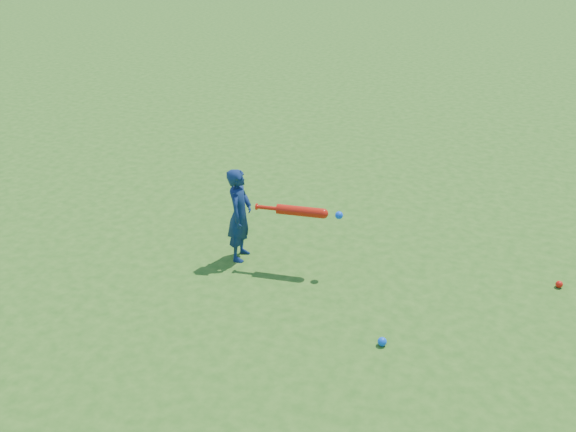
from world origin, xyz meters
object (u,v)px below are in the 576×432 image
Objects in this scene: child at (240,215)px; ground_ball_red at (559,284)px; ground_ball_blue at (382,342)px; bat_swing at (304,212)px.

child is 14.21× the size of ground_ball_red.
ground_ball_blue is at bearing -133.89° from ground_ball_red.
child reaches higher than bat_swing.
bat_swing reaches higher than ground_ball_red.
ground_ball_red is 0.90× the size of ground_ball_blue.
ground_ball_blue reaches higher than ground_ball_red.
ground_ball_red is 0.08× the size of bat_swing.
child is 1.99m from ground_ball_blue.
ground_ball_red is at bearing -85.96° from child.
bat_swing is (-1.02, 0.97, 0.59)m from ground_ball_blue.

